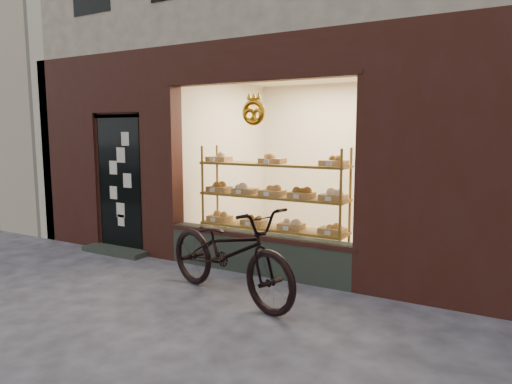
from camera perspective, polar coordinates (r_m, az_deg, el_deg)
The scene contains 4 objects.
ground at distance 4.98m, azimuth -17.10°, elevation -15.32°, with size 90.00×90.00×0.00m, color #343539.
neighbor_left at distance 15.80m, azimuth -27.81°, elevation 16.18°, with size 12.00×7.00×9.00m, color silver.
display_shelf at distance 6.47m, azimuth 2.04°, elevation -1.88°, with size 2.20×0.45×1.70m.
bicycle at distance 5.26m, azimuth -3.43°, elevation -7.47°, with size 0.72×2.08×1.09m, color black.
Camera 1 is at (3.38, -3.12, 1.91)m, focal length 32.00 mm.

